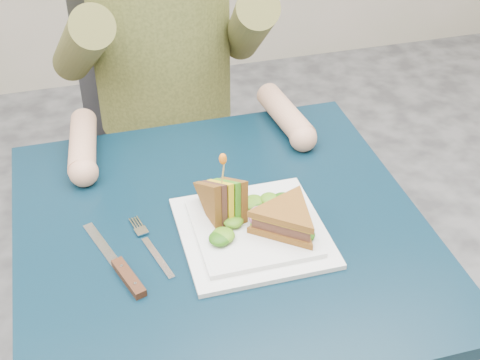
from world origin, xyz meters
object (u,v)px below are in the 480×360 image
object	(u,v)px
diner	(160,12)
sandwich_flat	(286,219)
chair	(163,123)
knife	(123,271)
plate	(253,231)
sandwich_upright	(224,200)
fork	(152,248)
table	(223,259)

from	to	relation	value
diner	sandwich_flat	world-z (taller)	diner
chair	knife	bearing A→B (deg)	-104.03
plate	sandwich_upright	world-z (taller)	sandwich_upright
diner	plate	world-z (taller)	diner
diner	fork	distance (m)	0.65
chair	knife	size ratio (longest dim) A/B	4.32
chair	plate	distance (m)	0.76
sandwich_upright	fork	size ratio (longest dim) A/B	0.78
fork	plate	bearing A→B (deg)	-3.03
table	diner	xyz separation A→B (m)	(-0.00, 0.58, 0.26)
sandwich_flat	knife	xyz separation A→B (m)	(-0.30, -0.01, -0.04)
chair	sandwich_upright	distance (m)	0.72
chair	plate	xyz separation A→B (m)	(0.05, -0.73, 0.20)
plate	knife	bearing A→B (deg)	-170.89
table	knife	xyz separation A→B (m)	(-0.19, -0.07, 0.09)
table	knife	size ratio (longest dim) A/B	3.48
table	sandwich_upright	size ratio (longest dim) A/B	5.41
sandwich_flat	knife	distance (m)	0.30
chair	sandwich_flat	size ratio (longest dim) A/B	4.65
plate	sandwich_flat	bearing A→B (deg)	-24.44
table	diner	distance (m)	0.64
chair	sandwich_flat	distance (m)	0.79
chair	knife	world-z (taller)	chair
sandwich_upright	fork	distance (m)	0.15
knife	sandwich_flat	bearing A→B (deg)	2.62
sandwich_flat	knife	bearing A→B (deg)	-177.38
table	sandwich_upright	world-z (taller)	sandwich_upright
chair	fork	world-z (taller)	chair
sandwich_flat	knife	world-z (taller)	sandwich_flat
chair	diner	world-z (taller)	diner
diner	chair	bearing A→B (deg)	90.00
sandwich_flat	sandwich_upright	world-z (taller)	sandwich_upright
table	plate	bearing A→B (deg)	-34.49
sandwich_flat	fork	distance (m)	0.25
chair	plate	bearing A→B (deg)	-86.15
table	plate	xyz separation A→B (m)	(0.05, -0.03, 0.09)
fork	knife	bearing A→B (deg)	-139.46
chair	fork	distance (m)	0.76
diner	sandwich_upright	xyz separation A→B (m)	(0.01, -0.57, -0.13)
diner	sandwich_flat	bearing A→B (deg)	-80.77
table	diner	size ratio (longest dim) A/B	1.01
table	sandwich_upright	bearing A→B (deg)	59.32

